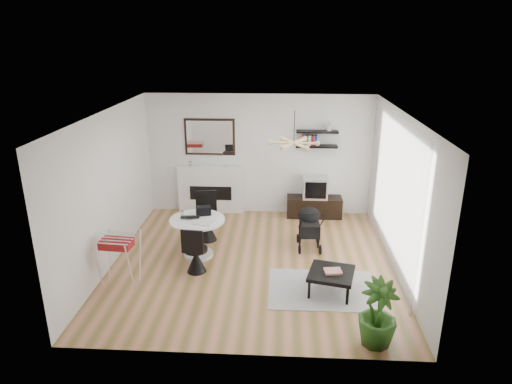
# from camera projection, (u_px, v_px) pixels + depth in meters

# --- Properties ---
(floor) EXTENTS (5.00, 5.00, 0.00)m
(floor) POSITION_uv_depth(u_px,v_px,m) (252.00, 262.00, 8.25)
(floor) COLOR olive
(floor) RESTS_ON ground
(ceiling) EXTENTS (5.00, 5.00, 0.00)m
(ceiling) POSITION_uv_depth(u_px,v_px,m) (252.00, 113.00, 7.36)
(ceiling) COLOR white
(ceiling) RESTS_ON wall_back
(wall_back) EXTENTS (5.00, 0.00, 5.00)m
(wall_back) POSITION_uv_depth(u_px,v_px,m) (259.00, 155.00, 10.16)
(wall_back) COLOR white
(wall_back) RESTS_ON floor
(wall_left) EXTENTS (0.00, 5.00, 5.00)m
(wall_left) POSITION_uv_depth(u_px,v_px,m) (109.00, 189.00, 7.94)
(wall_left) COLOR white
(wall_left) RESTS_ON floor
(wall_right) EXTENTS (0.00, 5.00, 5.00)m
(wall_right) POSITION_uv_depth(u_px,v_px,m) (400.00, 195.00, 7.67)
(wall_right) COLOR white
(wall_right) RESTS_ON floor
(sheer_curtain) EXTENTS (0.04, 3.60, 2.60)m
(sheer_curtain) POSITION_uv_depth(u_px,v_px,m) (391.00, 191.00, 7.86)
(sheer_curtain) COLOR white
(sheer_curtain) RESTS_ON wall_right
(fireplace) EXTENTS (1.50, 0.17, 2.16)m
(fireplace) POSITION_uv_depth(u_px,v_px,m) (211.00, 183.00, 10.37)
(fireplace) COLOR white
(fireplace) RESTS_ON floor
(shelf_lower) EXTENTS (0.90, 0.25, 0.04)m
(shelf_lower) POSITION_uv_depth(u_px,v_px,m) (317.00, 146.00, 9.88)
(shelf_lower) COLOR black
(shelf_lower) RESTS_ON wall_back
(shelf_upper) EXTENTS (0.90, 0.25, 0.04)m
(shelf_upper) POSITION_uv_depth(u_px,v_px,m) (317.00, 132.00, 9.78)
(shelf_upper) COLOR black
(shelf_upper) RESTS_ON wall_back
(pendant_lamp) EXTENTS (0.90, 0.90, 0.10)m
(pendant_lamp) POSITION_uv_depth(u_px,v_px,m) (294.00, 143.00, 7.78)
(pendant_lamp) COLOR tan
(pendant_lamp) RESTS_ON ceiling
(tv_console) EXTENTS (1.22, 0.43, 0.46)m
(tv_console) POSITION_uv_depth(u_px,v_px,m) (314.00, 207.00, 10.25)
(tv_console) COLOR black
(tv_console) RESTS_ON floor
(crt_tv) EXTENTS (0.54, 0.47, 0.47)m
(crt_tv) POSITION_uv_depth(u_px,v_px,m) (315.00, 187.00, 10.09)
(crt_tv) COLOR silver
(crt_tv) RESTS_ON tv_console
(dining_table) EXTENTS (1.01, 1.01, 0.74)m
(dining_table) POSITION_uv_depth(u_px,v_px,m) (198.00, 232.00, 8.35)
(dining_table) COLOR white
(dining_table) RESTS_ON floor
(laptop) EXTENTS (0.37, 0.25, 0.03)m
(laptop) POSITION_uv_depth(u_px,v_px,m) (190.00, 218.00, 8.25)
(laptop) COLOR black
(laptop) RESTS_ON dining_table
(black_bag) EXTENTS (0.30, 0.23, 0.16)m
(black_bag) POSITION_uv_depth(u_px,v_px,m) (203.00, 211.00, 8.43)
(black_bag) COLOR black
(black_bag) RESTS_ON dining_table
(newspaper) EXTENTS (0.43, 0.38, 0.01)m
(newspaper) POSITION_uv_depth(u_px,v_px,m) (204.00, 222.00, 8.11)
(newspaper) COLOR white
(newspaper) RESTS_ON dining_table
(drinking_glass) EXTENTS (0.06, 0.06, 0.10)m
(drinking_glass) POSITION_uv_depth(u_px,v_px,m) (182.00, 214.00, 8.39)
(drinking_glass) COLOR white
(drinking_glass) RESTS_ON dining_table
(chair_far) EXTENTS (0.48, 0.49, 0.97)m
(chair_far) POSITION_uv_depth(u_px,v_px,m) (207.00, 225.00, 9.07)
(chair_far) COLOR black
(chair_far) RESTS_ON floor
(chair_near) EXTENTS (0.41, 0.43, 0.86)m
(chair_near) POSITION_uv_depth(u_px,v_px,m) (196.00, 258.00, 7.84)
(chair_near) COLOR black
(chair_near) RESTS_ON floor
(drying_rack) EXTENTS (0.62, 0.58, 0.86)m
(drying_rack) POSITION_uv_depth(u_px,v_px,m) (119.00, 260.00, 7.38)
(drying_rack) COLOR white
(drying_rack) RESTS_ON floor
(stroller) EXTENTS (0.46, 0.73, 0.86)m
(stroller) POSITION_uv_depth(u_px,v_px,m) (309.00, 229.00, 8.74)
(stroller) COLOR black
(stroller) RESTS_ON floor
(rug) EXTENTS (1.74, 1.25, 0.01)m
(rug) POSITION_uv_depth(u_px,v_px,m) (322.00, 289.00, 7.38)
(rug) COLOR #9A9A9A
(rug) RESTS_ON floor
(coffee_table) EXTENTS (0.83, 0.83, 0.35)m
(coffee_table) POSITION_uv_depth(u_px,v_px,m) (331.00, 274.00, 7.21)
(coffee_table) COLOR black
(coffee_table) RESTS_ON rug
(magazines) EXTENTS (0.29, 0.24, 0.04)m
(magazines) POSITION_uv_depth(u_px,v_px,m) (333.00, 271.00, 7.17)
(magazines) COLOR red
(magazines) RESTS_ON coffee_table
(potted_plant) EXTENTS (0.68, 0.68, 0.93)m
(potted_plant) POSITION_uv_depth(u_px,v_px,m) (378.00, 314.00, 5.95)
(potted_plant) COLOR #265117
(potted_plant) RESTS_ON floor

